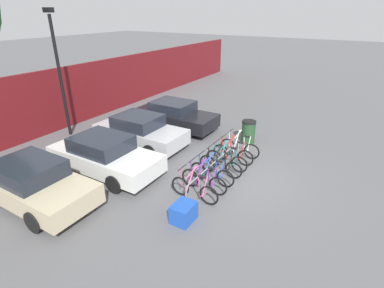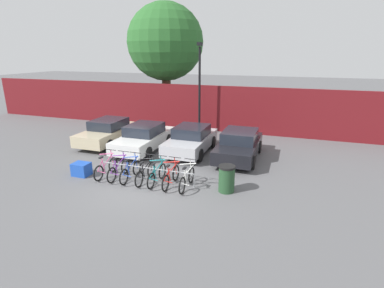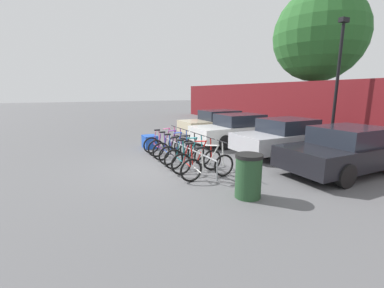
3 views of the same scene
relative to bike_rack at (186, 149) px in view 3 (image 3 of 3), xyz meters
The scene contains 18 objects.
ground_plane 0.85m from the bike_rack, 76.85° to the right, with size 120.00×120.00×0.00m, color #59595B.
hoarding_wall 8.88m from the bike_rack, 88.98° to the left, with size 36.00×0.16×3.00m, color maroon.
bike_rack is the anchor object (origin of this frame).
bicycle_pink 1.83m from the bike_rack, behind, with size 0.68×1.71×1.05m.
bicycle_purple 1.22m from the bike_rack, behind, with size 0.68×1.71×1.05m.
bicycle_blue 0.67m from the bike_rack, 167.00° to the right, with size 0.68×1.71×1.05m.
bicycle_black 0.19m from the bike_rack, 77.77° to the right, with size 0.68×1.71×1.05m.
bicycle_teal 0.58m from the bike_rack, 15.22° to the right, with size 0.68×1.71×1.05m.
bicycle_red 1.17m from the bike_rack, ahead, with size 0.68×1.71×1.05m.
bicycle_white 1.83m from the bike_rack, ahead, with size 0.68×1.71×1.05m.
car_beige 6.05m from the bike_rack, 137.98° to the left, with size 1.91×4.23×1.40m.
car_white 4.09m from the bike_rack, 118.78° to the left, with size 1.91×4.29×1.40m.
car_silver 4.07m from the bike_rack, 82.27° to the left, with size 1.91×4.06×1.40m.
car_black 5.00m from the bike_rack, 51.84° to the left, with size 1.91×4.23×1.40m.
lamp_post 8.27m from the bike_rack, 91.55° to the left, with size 0.24×0.44×5.63m.
trash_bin 3.33m from the bike_rack, ahead, with size 0.63×0.63×1.03m.
cargo_crate 2.92m from the bike_rack, behind, with size 0.70×0.56×0.55m, color blue.
tree_behind_hoarding 12.40m from the bike_rack, 109.13° to the left, with size 5.44×5.44×8.48m.
Camera 3 is at (7.69, -2.89, 2.42)m, focal length 24.00 mm.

